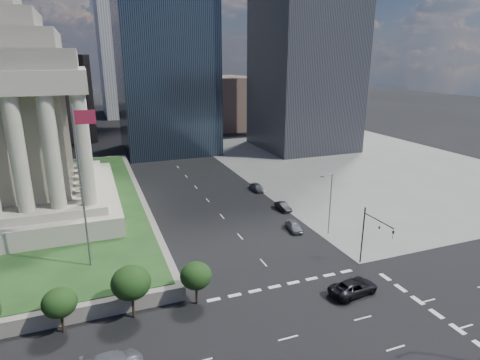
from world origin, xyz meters
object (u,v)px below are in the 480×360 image
pickup_truck (354,287)px  street_lamp_north (329,200)px  parked_sedan_near (294,226)px  traffic_signal_ne (372,232)px  parked_sedan_mid (283,206)px  flagpole (82,180)px  parked_sedan_far (257,187)px

pickup_truck → street_lamp_north: bearing=-30.6°
pickup_truck → parked_sedan_near: bearing=-14.7°
traffic_signal_ne → street_lamp_north: street_lamp_north is taller
traffic_signal_ne → pickup_truck: 8.36m
pickup_truck → parked_sedan_near: (2.13, 18.75, -0.10)m
parked_sedan_near → parked_sedan_mid: parked_sedan_near is taller
street_lamp_north → parked_sedan_near: (-4.33, 3.09, -4.91)m
flagpole → parked_sedan_near: (30.83, 4.09, -12.36)m
traffic_signal_ne → parked_sedan_mid: 23.77m
flagpole → street_lamp_north: (35.16, 1.00, -7.45)m
traffic_signal_ne → parked_sedan_near: bearing=103.7°
street_lamp_north → pickup_truck: bearing=-112.4°
flagpole → parked_sedan_near: flagpole is taller
flagpole → pickup_truck: (28.70, -14.66, -12.26)m
flagpole → traffic_signal_ne: size_ratio=2.50×
pickup_truck → parked_sedan_far: 40.02m
street_lamp_north → pickup_truck: size_ratio=1.63×
parked_sedan_near → parked_sedan_mid: size_ratio=1.06×
traffic_signal_ne → parked_sedan_far: bearing=91.6°
parked_sedan_mid → parked_sedan_far: size_ratio=0.90×
street_lamp_north → parked_sedan_far: (-1.83, 24.09, -4.87)m
parked_sedan_near → parked_sedan_mid: 9.26m
parked_sedan_far → street_lamp_north: bearing=-85.8°
pickup_truck → parked_sedan_mid: size_ratio=1.48×
traffic_signal_ne → street_lamp_north: (0.83, 11.30, 0.41)m
street_lamp_north → flagpole: bearing=-178.4°
parked_sedan_near → flagpole: bearing=-164.3°
flagpole → parked_sedan_far: bearing=37.0°
traffic_signal_ne → pickup_truck: bearing=-142.2°
parked_sedan_mid → street_lamp_north: bearing=-84.8°
parked_sedan_mid → traffic_signal_ne: bearing=-91.0°
traffic_signal_ne → parked_sedan_mid: bearing=92.5°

